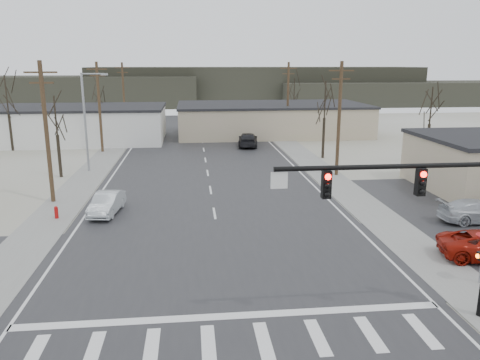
# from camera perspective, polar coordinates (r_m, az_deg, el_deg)

# --- Properties ---
(ground) EXTENTS (140.00, 140.00, 0.00)m
(ground) POSITION_cam_1_polar(r_m,az_deg,el_deg) (23.94, -2.12, -10.08)
(ground) COLOR beige
(ground) RESTS_ON ground
(main_road) EXTENTS (18.00, 110.00, 0.05)m
(main_road) POSITION_cam_1_polar(r_m,az_deg,el_deg) (38.10, -3.68, -0.85)
(main_road) COLOR #29292B
(main_road) RESTS_ON ground
(cross_road) EXTENTS (90.00, 10.00, 0.04)m
(cross_road) POSITION_cam_1_polar(r_m,az_deg,el_deg) (23.93, -2.12, -10.04)
(cross_road) COLOR #29292B
(cross_road) RESTS_ON ground
(sidewalk_left) EXTENTS (3.00, 90.00, 0.06)m
(sidewalk_left) POSITION_cam_1_polar(r_m,az_deg,el_deg) (43.90, -17.93, 0.49)
(sidewalk_left) COLOR gray
(sidewalk_left) RESTS_ON ground
(sidewalk_right) EXTENTS (3.00, 90.00, 0.06)m
(sidewalk_right) POSITION_cam_1_polar(r_m,az_deg,el_deg) (44.58, 9.78, 1.17)
(sidewalk_right) COLOR gray
(sidewalk_right) RESTS_ON ground
(traffic_signal_mast) EXTENTS (8.95, 0.43, 7.20)m
(traffic_signal_mast) POSITION_cam_1_polar(r_m,az_deg,el_deg) (18.88, 23.87, -2.87)
(traffic_signal_mast) COLOR black
(traffic_signal_mast) RESTS_ON ground
(fire_hydrant) EXTENTS (0.24, 0.24, 0.87)m
(fire_hydrant) POSITION_cam_1_polar(r_m,az_deg,el_deg) (32.44, -21.48, -3.69)
(fire_hydrant) COLOR #A50C0C
(fire_hydrant) RESTS_ON ground
(building_left_far) EXTENTS (22.30, 12.30, 4.50)m
(building_left_far) POSITION_cam_1_polar(r_m,az_deg,el_deg) (63.95, -19.28, 6.46)
(building_left_far) COLOR silver
(building_left_far) RESTS_ON ground
(building_right_far) EXTENTS (26.30, 14.30, 4.30)m
(building_right_far) POSITION_cam_1_polar(r_m,az_deg,el_deg) (67.23, 3.83, 7.45)
(building_right_far) COLOR tan
(building_right_far) RESTS_ON ground
(upole_left_b) EXTENTS (2.20, 0.30, 10.00)m
(upole_left_b) POSITION_cam_1_polar(r_m,az_deg,el_deg) (35.57, -22.54, 5.60)
(upole_left_b) COLOR #4E3524
(upole_left_b) RESTS_ON ground
(upole_left_c) EXTENTS (2.20, 0.30, 10.00)m
(upole_left_c) POSITION_cam_1_polar(r_m,az_deg,el_deg) (54.93, -16.77, 8.66)
(upole_left_c) COLOR #4E3524
(upole_left_c) RESTS_ON ground
(upole_left_d) EXTENTS (2.20, 0.30, 10.00)m
(upole_left_d) POSITION_cam_1_polar(r_m,az_deg,el_deg) (74.63, -13.99, 10.09)
(upole_left_d) COLOR #4E3524
(upole_left_d) RESTS_ON ground
(upole_right_a) EXTENTS (2.20, 0.30, 10.00)m
(upole_right_a) POSITION_cam_1_polar(r_m,az_deg,el_deg) (42.10, 11.99, 7.50)
(upole_right_a) COLOR #4E3524
(upole_right_a) RESTS_ON ground
(upole_right_b) EXTENTS (2.20, 0.30, 10.00)m
(upole_right_b) POSITION_cam_1_polar(r_m,az_deg,el_deg) (63.31, 5.85, 9.80)
(upole_right_b) COLOR #4E3524
(upole_right_b) RESTS_ON ground
(streetlight_main) EXTENTS (2.40, 0.25, 9.00)m
(streetlight_main) POSITION_cam_1_polar(r_m,az_deg,el_deg) (45.05, -18.16, 7.34)
(streetlight_main) COLOR gray
(streetlight_main) RESTS_ON ground
(tree_left_near) EXTENTS (3.30, 3.30, 7.35)m
(tree_left_near) POSITION_cam_1_polar(r_m,az_deg,el_deg) (43.62, -21.55, 7.05)
(tree_left_near) COLOR black
(tree_left_near) RESTS_ON ground
(tree_right_mid) EXTENTS (3.74, 3.74, 8.33)m
(tree_right_mid) POSITION_cam_1_polar(r_m,az_deg,el_deg) (49.95, 10.32, 9.36)
(tree_right_mid) COLOR black
(tree_right_mid) RESTS_ON ground
(tree_left_far) EXTENTS (3.96, 3.96, 8.82)m
(tree_left_far) POSITION_cam_1_polar(r_m,az_deg,el_deg) (69.06, -16.80, 10.51)
(tree_left_far) COLOR black
(tree_left_far) RESTS_ON ground
(tree_right_far) EXTENTS (3.52, 3.52, 7.84)m
(tree_right_far) POSITION_cam_1_polar(r_m,az_deg,el_deg) (75.73, 6.62, 10.72)
(tree_right_far) COLOR black
(tree_right_far) RESTS_ON ground
(tree_lot) EXTENTS (3.52, 3.52, 7.84)m
(tree_lot) POSITION_cam_1_polar(r_m,az_deg,el_deg) (49.86, 22.26, 8.15)
(tree_lot) COLOR black
(tree_lot) RESTS_ON ground
(tree_left_mid) EXTENTS (3.96, 3.96, 8.82)m
(tree_left_mid) POSITION_cam_1_polar(r_m,az_deg,el_deg) (59.58, -26.58, 9.18)
(tree_left_mid) COLOR black
(tree_left_mid) RESTS_ON ground
(hill_left) EXTENTS (70.00, 18.00, 7.00)m
(hill_left) POSITION_cam_1_polar(r_m,az_deg,el_deg) (118.83, -22.79, 9.89)
(hill_left) COLOR #333026
(hill_left) RESTS_ON ground
(hill_center) EXTENTS (80.00, 18.00, 9.00)m
(hill_center) POSITION_cam_1_polar(r_m,az_deg,el_deg) (119.07, 1.95, 11.43)
(hill_center) COLOR #333026
(hill_center) RESTS_ON ground
(hill_right) EXTENTS (60.00, 18.00, 5.50)m
(hill_right) POSITION_cam_1_polar(r_m,az_deg,el_deg) (123.27, 18.94, 9.98)
(hill_right) COLOR #333026
(hill_right) RESTS_ON ground
(sedan_crossing) EXTENTS (2.02, 4.43, 1.41)m
(sedan_crossing) POSITION_cam_1_polar(r_m,az_deg,el_deg) (32.36, -15.94, -2.73)
(sedan_crossing) COLOR #A8AFB3
(sedan_crossing) RESTS_ON main_road
(car_far_a) EXTENTS (2.96, 5.81, 1.62)m
(car_far_a) POSITION_cam_1_polar(r_m,az_deg,el_deg) (56.72, 0.97, 4.94)
(car_far_a) COLOR black
(car_far_a) RESTS_ON main_road
(car_far_b) EXTENTS (2.04, 3.73, 1.20)m
(car_far_b) POSITION_cam_1_polar(r_m,az_deg,el_deg) (71.74, -10.73, 6.44)
(car_far_b) COLOR black
(car_far_b) RESTS_ON main_road
(car_parked_silver) EXTENTS (4.93, 2.11, 1.41)m
(car_parked_silver) POSITION_cam_1_polar(r_m,az_deg,el_deg) (33.06, 27.05, -3.42)
(car_parked_silver) COLOR #ACB1B7
(car_parked_silver) RESTS_ON parking_lot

